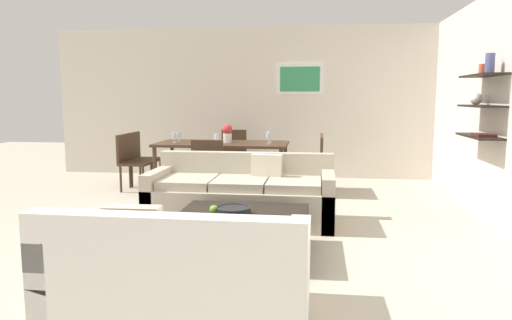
% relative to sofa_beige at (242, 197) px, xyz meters
% --- Properties ---
extents(ground_plane, '(18.00, 18.00, 0.00)m').
position_rel_sofa_beige_xyz_m(ground_plane, '(-0.13, -0.34, -0.29)').
color(ground_plane, '#BCB29E').
extents(back_wall_unit, '(8.40, 0.09, 2.70)m').
position_rel_sofa_beige_xyz_m(back_wall_unit, '(0.18, 3.19, 1.06)').
color(back_wall_unit, silver).
rests_on(back_wall_unit, ground).
extents(right_wall_shelf_unit, '(0.34, 8.20, 2.70)m').
position_rel_sofa_beige_xyz_m(right_wall_shelf_unit, '(2.90, 0.27, 1.06)').
color(right_wall_shelf_unit, silver).
rests_on(right_wall_shelf_unit, ground).
extents(sofa_beige, '(2.14, 0.90, 0.78)m').
position_rel_sofa_beige_xyz_m(sofa_beige, '(0.00, 0.00, 0.00)').
color(sofa_beige, '#B2A893').
rests_on(sofa_beige, ground).
extents(loveseat_white, '(1.68, 0.90, 0.78)m').
position_rel_sofa_beige_xyz_m(loveseat_white, '(-0.01, -2.44, 0.00)').
color(loveseat_white, white).
rests_on(loveseat_white, ground).
extents(coffee_table, '(1.20, 1.05, 0.38)m').
position_rel_sofa_beige_xyz_m(coffee_table, '(0.19, -1.16, -0.10)').
color(coffee_table, black).
rests_on(coffee_table, ground).
extents(decorative_bowl, '(0.32, 0.32, 0.07)m').
position_rel_sofa_beige_xyz_m(decorative_bowl, '(0.11, -1.16, 0.13)').
color(decorative_bowl, black).
rests_on(decorative_bowl, coffee_table).
extents(apple_on_coffee_table, '(0.08, 0.08, 0.08)m').
position_rel_sofa_beige_xyz_m(apple_on_coffee_table, '(-0.07, -1.18, 0.13)').
color(apple_on_coffee_table, '#669E2D').
rests_on(apple_on_coffee_table, coffee_table).
extents(dining_table, '(2.02, 0.96, 0.75)m').
position_rel_sofa_beige_xyz_m(dining_table, '(-0.61, 1.80, 0.39)').
color(dining_table, '#422D1E').
rests_on(dining_table, ground).
extents(dining_chair_right_far, '(0.44, 0.44, 0.88)m').
position_rel_sofa_beige_xyz_m(dining_chair_right_far, '(0.81, 2.02, 0.21)').
color(dining_chair_right_far, '#422D1E').
rests_on(dining_chair_right_far, ground).
extents(dining_chair_foot, '(0.44, 0.44, 0.88)m').
position_rel_sofa_beige_xyz_m(dining_chair_foot, '(-0.61, 0.92, 0.21)').
color(dining_chair_foot, '#422D1E').
rests_on(dining_chair_foot, ground).
extents(dining_chair_left_far, '(0.44, 0.44, 0.88)m').
position_rel_sofa_beige_xyz_m(dining_chair_left_far, '(-2.03, 2.02, 0.21)').
color(dining_chair_left_far, '#422D1E').
rests_on(dining_chair_left_far, ground).
extents(dining_chair_left_near, '(0.44, 0.44, 0.88)m').
position_rel_sofa_beige_xyz_m(dining_chair_left_near, '(-2.03, 1.59, 0.21)').
color(dining_chair_left_near, '#422D1E').
rests_on(dining_chair_left_near, ground).
extents(dining_chair_head, '(0.44, 0.44, 0.88)m').
position_rel_sofa_beige_xyz_m(dining_chair_head, '(-0.61, 2.69, 0.21)').
color(dining_chair_head, '#422D1E').
rests_on(dining_chair_head, ground).
extents(dining_chair_right_near, '(0.44, 0.44, 0.88)m').
position_rel_sofa_beige_xyz_m(dining_chair_right_near, '(0.81, 1.59, 0.21)').
color(dining_chair_right_near, '#422D1E').
rests_on(dining_chair_right_near, ground).
extents(wine_glass_right_far, '(0.06, 0.06, 0.18)m').
position_rel_sofa_beige_xyz_m(wine_glass_right_far, '(0.13, 1.92, 0.58)').
color(wine_glass_right_far, silver).
rests_on(wine_glass_right_far, dining_table).
extents(wine_glass_foot, '(0.07, 0.07, 0.17)m').
position_rel_sofa_beige_xyz_m(wine_glass_foot, '(-0.61, 1.38, 0.58)').
color(wine_glass_foot, silver).
rests_on(wine_glass_foot, dining_table).
extents(wine_glass_left_far, '(0.08, 0.08, 0.15)m').
position_rel_sofa_beige_xyz_m(wine_glass_left_far, '(-1.34, 1.92, 0.57)').
color(wine_glass_left_far, silver).
rests_on(wine_glass_left_far, dining_table).
extents(wine_glass_right_near, '(0.07, 0.07, 0.18)m').
position_rel_sofa_beige_xyz_m(wine_glass_right_near, '(0.13, 1.68, 0.58)').
color(wine_glass_right_near, silver).
rests_on(wine_glass_right_near, dining_table).
extents(wine_glass_left_near, '(0.08, 0.08, 0.16)m').
position_rel_sofa_beige_xyz_m(wine_glass_left_near, '(-1.34, 1.68, 0.57)').
color(wine_glass_left_near, silver).
rests_on(wine_glass_left_near, dining_table).
extents(wine_glass_head, '(0.08, 0.08, 0.15)m').
position_rel_sofa_beige_xyz_m(wine_glass_head, '(-0.61, 2.22, 0.56)').
color(wine_glass_head, silver).
rests_on(wine_glass_head, dining_table).
extents(centerpiece_vase, '(0.16, 0.16, 0.28)m').
position_rel_sofa_beige_xyz_m(centerpiece_vase, '(-0.53, 1.82, 0.61)').
color(centerpiece_vase, silver).
rests_on(centerpiece_vase, dining_table).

